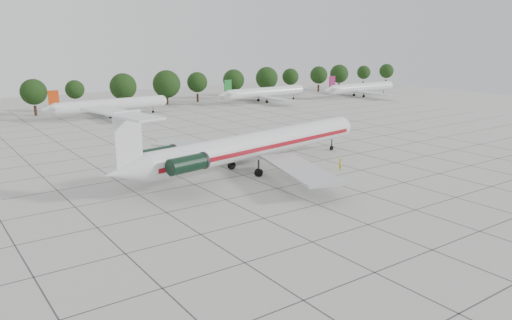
# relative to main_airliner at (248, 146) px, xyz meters

# --- Properties ---
(ground) EXTENTS (260.00, 260.00, 0.00)m
(ground) POSITION_rel_main_airliner_xyz_m (-1.70, -9.21, -3.94)
(ground) COLOR #B6B5AE
(ground) RESTS_ON ground
(apron_joints) EXTENTS (170.00, 170.00, 0.02)m
(apron_joints) POSITION_rel_main_airliner_xyz_m (-1.70, 5.79, -3.94)
(apron_joints) COLOR #383838
(apron_joints) RESTS_ON ground
(main_airliner) EXTENTS (47.33, 36.96, 11.17)m
(main_airliner) POSITION_rel_main_airliner_xyz_m (0.00, 0.00, 0.00)
(main_airliner) COLOR silver
(main_airliner) RESTS_ON ground
(ground_crew) EXTENTS (0.77, 0.64, 1.80)m
(ground_crew) POSITION_rel_main_airliner_xyz_m (11.80, -7.27, -3.04)
(ground_crew) COLOR #B99C0A
(ground_crew) RESTS_ON ground
(bg_airliner_c) EXTENTS (28.24, 27.20, 7.40)m
(bg_airliner_c) POSITION_rel_main_airliner_xyz_m (1.42, 62.80, -1.03)
(bg_airliner_c) COLOR silver
(bg_airliner_c) RESTS_ON ground
(bg_airliner_d) EXTENTS (28.24, 27.20, 7.40)m
(bg_airliner_d) POSITION_rel_main_airliner_xyz_m (49.88, 63.53, -1.03)
(bg_airliner_d) COLOR silver
(bg_airliner_d) RESTS_ON ground
(bg_airliner_e) EXTENTS (28.24, 27.20, 7.40)m
(bg_airliner_e) POSITION_rel_main_airliner_xyz_m (84.32, 56.39, -1.03)
(bg_airliner_e) COLOR silver
(bg_airliner_e) RESTS_ON ground
(tree_line) EXTENTS (249.86, 8.44, 10.22)m
(tree_line) POSITION_rel_main_airliner_xyz_m (-13.39, 75.79, 2.04)
(tree_line) COLOR #332114
(tree_line) RESTS_ON ground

